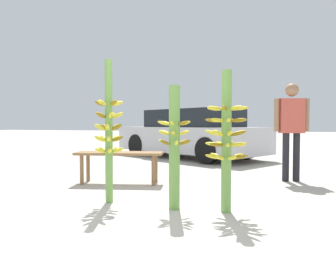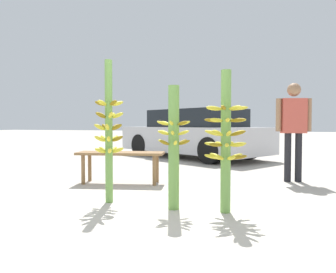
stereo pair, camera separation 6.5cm
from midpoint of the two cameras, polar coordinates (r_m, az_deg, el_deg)
name	(u,v)px [view 1 (the left image)]	position (r m, az deg, el deg)	size (l,w,h in m)	color
ground_plane	(153,220)	(3.37, -3.12, -14.36)	(80.00, 80.00, 0.00)	#B2AA9E
banana_stalk_left	(109,130)	(4.03, -10.72, 1.13)	(0.38, 0.38, 1.73)	#6B9E47
banana_stalk_center	(174,146)	(3.66, 0.61, -1.60)	(0.40, 0.40, 1.39)	#6B9E47
banana_stalk_right	(226,138)	(3.58, 9.64, -0.29)	(0.47, 0.47, 1.54)	#6B9E47
vendor_person	(292,123)	(5.81, 20.42, 2.30)	(0.58, 0.28, 1.63)	black
market_bench	(119,157)	(5.35, -8.80, -3.50)	(1.46, 0.74, 0.51)	olive
parked_car	(190,134)	(9.37, 3.69, 0.39)	(4.75, 3.75, 1.36)	#B7B7BC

